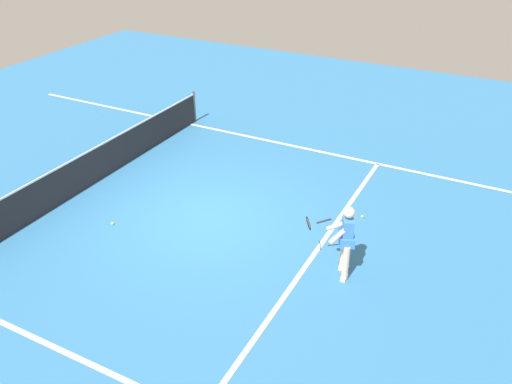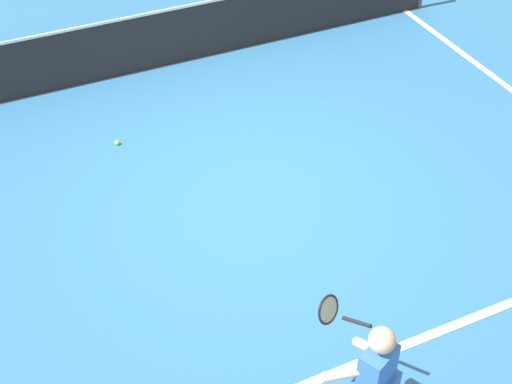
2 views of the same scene
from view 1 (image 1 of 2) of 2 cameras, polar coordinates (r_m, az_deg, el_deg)
The scene contains 8 objects.
ground_plane at distance 12.43m, azimuth -5.21°, elevation -2.85°, with size 28.17×28.17×0.00m, color teal.
service_line_marking at distance 11.41m, azimuth 6.56°, elevation -6.23°, with size 9.18×0.10×0.01m, color white.
sideline_left_marking at distance 9.76m, azimuth -20.15°, elevation -15.72°, with size 0.10×19.67×0.01m, color white.
sideline_right_marking at distance 15.99m, azimuth 3.54°, elevation 5.08°, with size 0.10×19.67×0.01m, color white.
court_net at distance 14.20m, azimuth -17.49°, elevation 2.44°, with size 9.86×0.08×1.03m.
tennis_player at distance 10.36m, azimuth 9.55°, elevation -4.93°, with size 0.67×1.12×1.55m.
tennis_ball_near at distance 12.57m, azimuth -15.19°, elevation -3.29°, with size 0.07×0.07×0.07m, color #D1E533.
tennis_ball_mid at distance 12.63m, azimuth 11.36°, elevation -2.60°, with size 0.07×0.07×0.07m, color #D1E533.
Camera 1 is at (-8.73, -5.79, 6.69)m, focal length 37.21 mm.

